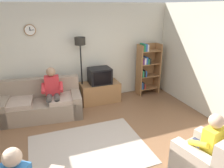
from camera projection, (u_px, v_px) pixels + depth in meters
The scene contains 11 objects.
ground_plane at pixel (107, 153), 4.00m from camera, with size 12.00×12.00×0.00m, color brown.
back_wall_assembly at pixel (74, 54), 5.86m from camera, with size 6.20×0.17×2.70m.
couch at pixel (42, 104), 5.24m from camera, with size 1.99×1.09×0.90m.
tv_stand at pixel (100, 92), 6.07m from camera, with size 1.10×0.56×0.56m.
tv at pixel (100, 76), 5.88m from camera, with size 0.60×0.49×0.44m.
bookshelf at pixel (147, 68), 6.46m from camera, with size 0.68×0.36×1.59m.
floor_lamp at pixel (81, 52), 5.59m from camera, with size 0.28×0.28×1.85m.
armchair_near_bookshelf at pixel (209, 161), 3.36m from camera, with size 0.97×1.03×0.90m.
area_rug at pixel (89, 149), 4.10m from camera, with size 2.20×1.70×0.01m, color #AD9E8E.
person_on_couch at pixel (53, 90), 5.11m from camera, with size 0.54×0.57×1.24m.
person_in_right_armchair at pixel (207, 141), 3.33m from camera, with size 0.57×0.59×1.12m.
Camera 1 is at (-1.10, -3.11, 2.60)m, focal length 33.96 mm.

